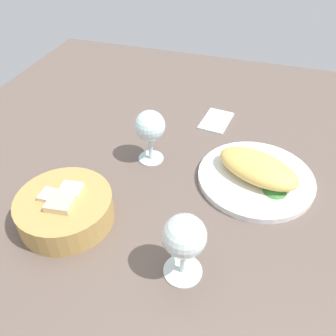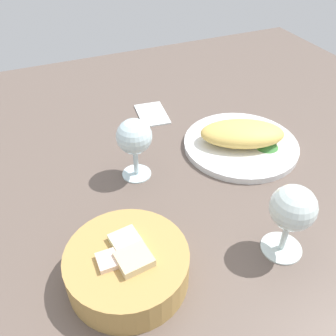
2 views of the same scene
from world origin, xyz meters
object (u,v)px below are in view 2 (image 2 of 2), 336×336
at_px(bread_basket, 127,266).
at_px(folded_napkin, 152,113).
at_px(wine_glass_near, 134,139).
at_px(plate, 241,145).
at_px(wine_glass_far, 292,211).

height_order(bread_basket, folded_napkin, bread_basket).
bearing_deg(bread_basket, wine_glass_near, -112.31).
relative_size(plate, bread_basket, 1.38).
bearing_deg(folded_napkin, wine_glass_near, -22.29).
bearing_deg(bread_basket, plate, -146.47).
distance_m(plate, wine_glass_far, 0.30).
distance_m(plate, folded_napkin, 0.25).
bearing_deg(wine_glass_near, bread_basket, 67.69).
relative_size(plate, wine_glass_far, 1.93).
relative_size(bread_basket, wine_glass_far, 1.40).
height_order(bread_basket, wine_glass_near, wine_glass_near).
relative_size(plate, folded_napkin, 2.32).
height_order(wine_glass_far, folded_napkin, wine_glass_far).
relative_size(bread_basket, folded_napkin, 1.68).
bearing_deg(wine_glass_near, wine_glass_far, 119.59).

